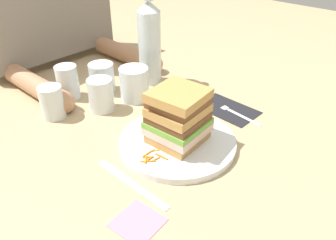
# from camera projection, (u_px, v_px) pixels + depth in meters

# --- Properties ---
(ground_plane) EXTENTS (3.00, 3.00, 0.00)m
(ground_plane) POSITION_uv_depth(u_px,v_px,m) (169.00, 145.00, 0.76)
(ground_plane) COLOR tan
(main_plate) EXTENTS (0.27, 0.27, 0.02)m
(main_plate) POSITION_uv_depth(u_px,v_px,m) (178.00, 142.00, 0.76)
(main_plate) COLOR white
(main_plate) RESTS_ON ground_plane
(sandwich) EXTENTS (0.13, 0.12, 0.13)m
(sandwich) POSITION_uv_depth(u_px,v_px,m) (178.00, 116.00, 0.72)
(sandwich) COLOR tan
(sandwich) RESTS_ON main_plate
(carrot_shred_0) EXTENTS (0.03, 0.00, 0.00)m
(carrot_shred_0) POSITION_uv_depth(u_px,v_px,m) (149.00, 153.00, 0.71)
(carrot_shred_0) COLOR orange
(carrot_shred_0) RESTS_ON main_plate
(carrot_shred_1) EXTENTS (0.01, 0.03, 0.00)m
(carrot_shred_1) POSITION_uv_depth(u_px,v_px,m) (161.00, 156.00, 0.70)
(carrot_shred_1) COLOR orange
(carrot_shred_1) RESTS_ON main_plate
(carrot_shred_2) EXTENTS (0.03, 0.03, 0.00)m
(carrot_shred_2) POSITION_uv_depth(u_px,v_px,m) (148.00, 161.00, 0.68)
(carrot_shred_2) COLOR orange
(carrot_shred_2) RESTS_ON main_plate
(carrot_shred_3) EXTENTS (0.02, 0.01, 0.00)m
(carrot_shred_3) POSITION_uv_depth(u_px,v_px,m) (155.00, 159.00, 0.69)
(carrot_shred_3) COLOR orange
(carrot_shred_3) RESTS_ON main_plate
(carrot_shred_4) EXTENTS (0.02, 0.02, 0.00)m
(carrot_shred_4) POSITION_uv_depth(u_px,v_px,m) (148.00, 157.00, 0.70)
(carrot_shred_4) COLOR orange
(carrot_shred_4) RESTS_ON main_plate
(carrot_shred_5) EXTENTS (0.02, 0.02, 0.00)m
(carrot_shred_5) POSITION_uv_depth(u_px,v_px,m) (146.00, 159.00, 0.69)
(carrot_shred_5) COLOR orange
(carrot_shred_5) RESTS_ON main_plate
(carrot_shred_6) EXTENTS (0.03, 0.00, 0.00)m
(carrot_shred_6) POSITION_uv_depth(u_px,v_px,m) (148.00, 154.00, 0.70)
(carrot_shred_6) COLOR orange
(carrot_shred_6) RESTS_ON main_plate
(carrot_shred_7) EXTENTS (0.03, 0.02, 0.00)m
(carrot_shred_7) POSITION_uv_depth(u_px,v_px,m) (160.00, 150.00, 0.72)
(carrot_shred_7) COLOR orange
(carrot_shred_7) RESTS_ON main_plate
(carrot_shred_8) EXTENTS (0.03, 0.00, 0.00)m
(carrot_shred_8) POSITION_uv_depth(u_px,v_px,m) (149.00, 159.00, 0.69)
(carrot_shred_8) COLOR orange
(carrot_shred_8) RESTS_ON main_plate
(carrot_shred_9) EXTENTS (0.02, 0.03, 0.00)m
(carrot_shred_9) POSITION_uv_depth(u_px,v_px,m) (189.00, 121.00, 0.81)
(carrot_shred_9) COLOR orange
(carrot_shred_9) RESTS_ON main_plate
(carrot_shred_10) EXTENTS (0.01, 0.03, 0.00)m
(carrot_shred_10) POSITION_uv_depth(u_px,v_px,m) (190.00, 126.00, 0.79)
(carrot_shred_10) COLOR orange
(carrot_shred_10) RESTS_ON main_plate
(carrot_shred_11) EXTENTS (0.00, 0.03, 0.00)m
(carrot_shred_11) POSITION_uv_depth(u_px,v_px,m) (196.00, 126.00, 0.80)
(carrot_shred_11) COLOR orange
(carrot_shred_11) RESTS_ON main_plate
(carrot_shred_12) EXTENTS (0.01, 0.02, 0.00)m
(carrot_shred_12) POSITION_uv_depth(u_px,v_px,m) (203.00, 127.00, 0.79)
(carrot_shred_12) COLOR orange
(carrot_shred_12) RESTS_ON main_plate
(carrot_shred_13) EXTENTS (0.01, 0.02, 0.00)m
(carrot_shred_13) POSITION_uv_depth(u_px,v_px,m) (199.00, 121.00, 0.82)
(carrot_shred_13) COLOR orange
(carrot_shred_13) RESTS_ON main_plate
(napkin_dark) EXTENTS (0.11, 0.16, 0.00)m
(napkin_dark) POSITION_uv_depth(u_px,v_px,m) (227.00, 109.00, 0.90)
(napkin_dark) COLOR black
(napkin_dark) RESTS_ON ground_plane
(fork) EXTENTS (0.03, 0.17, 0.00)m
(fork) POSITION_uv_depth(u_px,v_px,m) (234.00, 111.00, 0.88)
(fork) COLOR silver
(fork) RESTS_ON napkin_dark
(knife) EXTENTS (0.02, 0.20, 0.00)m
(knife) POSITION_uv_depth(u_px,v_px,m) (133.00, 185.00, 0.65)
(knife) COLOR silver
(knife) RESTS_ON ground_plane
(juice_glass) EXTENTS (0.08, 0.08, 0.09)m
(juice_glass) POSITION_uv_depth(u_px,v_px,m) (134.00, 85.00, 0.93)
(juice_glass) COLOR white
(juice_glass) RESTS_ON ground_plane
(water_bottle) EXTENTS (0.07, 0.07, 0.29)m
(water_bottle) POSITION_uv_depth(u_px,v_px,m) (150.00, 42.00, 0.97)
(water_bottle) COLOR silver
(water_bottle) RESTS_ON ground_plane
(empty_tumbler_0) EXTENTS (0.07, 0.07, 0.09)m
(empty_tumbler_0) POSITION_uv_depth(u_px,v_px,m) (102.00, 78.00, 0.96)
(empty_tumbler_0) COLOR silver
(empty_tumbler_0) RESTS_ON ground_plane
(empty_tumbler_1) EXTENTS (0.07, 0.07, 0.09)m
(empty_tumbler_1) POSITION_uv_depth(u_px,v_px,m) (101.00, 95.00, 0.87)
(empty_tumbler_1) COLOR silver
(empty_tumbler_1) RESTS_ON ground_plane
(empty_tumbler_2) EXTENTS (0.06, 0.06, 0.09)m
(empty_tumbler_2) POSITION_uv_depth(u_px,v_px,m) (52.00, 102.00, 0.84)
(empty_tumbler_2) COLOR silver
(empty_tumbler_2) RESTS_ON ground_plane
(empty_tumbler_3) EXTENTS (0.06, 0.06, 0.10)m
(empty_tumbler_3) POSITION_uv_depth(u_px,v_px,m) (68.00, 82.00, 0.93)
(empty_tumbler_3) COLOR silver
(empty_tumbler_3) RESTS_ON ground_plane
(napkin_pink) EXTENTS (0.08, 0.08, 0.00)m
(napkin_pink) POSITION_uv_depth(u_px,v_px,m) (138.00, 222.00, 0.57)
(napkin_pink) COLOR pink
(napkin_pink) RESTS_ON ground_plane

